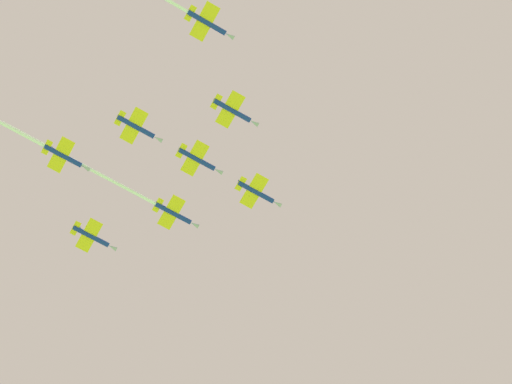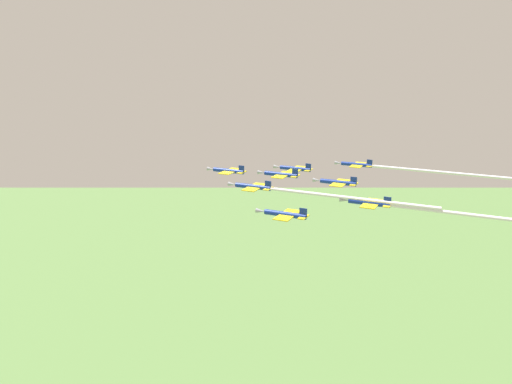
{
  "view_description": "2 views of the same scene",
  "coord_description": "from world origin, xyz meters",
  "px_view_note": "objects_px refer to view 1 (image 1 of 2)",
  "views": [
    {
      "loc": [
        23.43,
        49.08,
        2.07
      ],
      "look_at": [
        6.02,
        -13.65,
        212.05
      ],
      "focal_mm": 57.23,
      "sensor_mm": 36.0,
      "label": 1
    },
    {
      "loc": [
        120.43,
        -139.86,
        250.5
      ],
      "look_at": [
        15.34,
        -11.11,
        206.06
      ],
      "focal_mm": 38.13,
      "sensor_mm": 36.0,
      "label": 2
    }
  ],
  "objects_px": {
    "jet_lead": "(257,192)",
    "jet_port_inner": "(124,187)",
    "jet_starboard_inner": "(233,111)",
    "jet_port_outer": "(198,160)",
    "jet_starboard_outer": "(92,237)",
    "jet_port_trail": "(137,127)"
  },
  "relations": [
    {
      "from": "jet_port_outer",
      "to": "jet_starboard_outer",
      "type": "xyz_separation_m",
      "value": [
        22.52,
        -28.44,
        -1.52
      ]
    },
    {
      "from": "jet_lead",
      "to": "jet_port_outer",
      "type": "relative_size",
      "value": 1.0
    },
    {
      "from": "jet_starboard_outer",
      "to": "jet_port_trail",
      "type": "relative_size",
      "value": 1.0
    },
    {
      "from": "jet_port_inner",
      "to": "jet_port_outer",
      "type": "relative_size",
      "value": 4.21
    },
    {
      "from": "jet_port_inner",
      "to": "jet_starboard_inner",
      "type": "height_order",
      "value": "jet_port_inner"
    },
    {
      "from": "jet_port_outer",
      "to": "jet_port_trail",
      "type": "distance_m",
      "value": 18.21
    },
    {
      "from": "jet_lead",
      "to": "jet_port_inner",
      "type": "bearing_deg",
      "value": -117.37
    },
    {
      "from": "jet_starboard_inner",
      "to": "jet_port_outer",
      "type": "relative_size",
      "value": 1.0
    },
    {
      "from": "jet_lead",
      "to": "jet_port_inner",
      "type": "height_order",
      "value": "jet_port_inner"
    },
    {
      "from": "jet_lead",
      "to": "jet_starboard_inner",
      "type": "bearing_deg",
      "value": -45.0
    },
    {
      "from": "jet_starboard_outer",
      "to": "jet_port_trail",
      "type": "bearing_deg",
      "value": -5.71
    },
    {
      "from": "jet_port_inner",
      "to": "jet_port_outer",
      "type": "distance_m",
      "value": 21.51
    },
    {
      "from": "jet_starboard_inner",
      "to": "jet_port_trail",
      "type": "height_order",
      "value": "jet_port_trail"
    },
    {
      "from": "jet_port_inner",
      "to": "jet_starboard_outer",
      "type": "bearing_deg",
      "value": -176.07
    },
    {
      "from": "jet_starboard_outer",
      "to": "jet_lead",
      "type": "bearing_deg",
      "value": 45.0
    },
    {
      "from": "jet_lead",
      "to": "jet_starboard_inner",
      "type": "relative_size",
      "value": 1.0
    },
    {
      "from": "jet_lead",
      "to": "jet_starboard_inner",
      "type": "height_order",
      "value": "jet_lead"
    },
    {
      "from": "jet_port_inner",
      "to": "jet_starboard_inner",
      "type": "distance_m",
      "value": 36.52
    },
    {
      "from": "jet_lead",
      "to": "jet_starboard_outer",
      "type": "relative_size",
      "value": 1.0
    },
    {
      "from": "jet_lead",
      "to": "jet_port_inner",
      "type": "relative_size",
      "value": 0.24
    },
    {
      "from": "jet_lead",
      "to": "jet_port_trail",
      "type": "relative_size",
      "value": 1.0
    },
    {
      "from": "jet_port_outer",
      "to": "jet_starboard_outer",
      "type": "bearing_deg",
      "value": -155.77
    }
  ]
}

